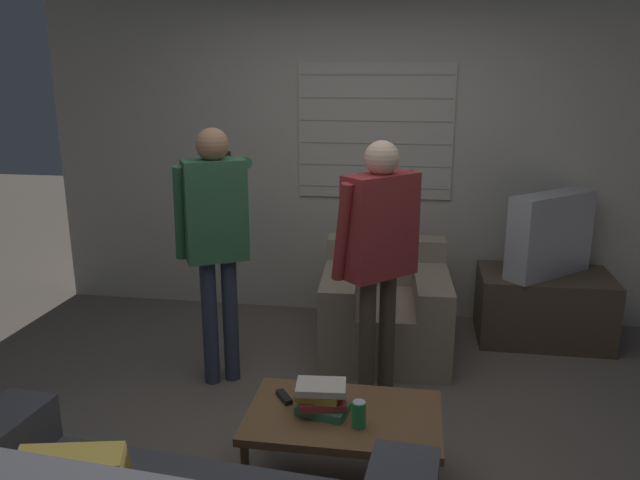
% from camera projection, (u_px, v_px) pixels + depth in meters
% --- Properties ---
extents(ground_plane, '(16.00, 16.00, 0.00)m').
position_uv_depth(ground_plane, '(326.00, 447.00, 3.40)').
color(ground_plane, '#665B51').
extents(wall_back, '(5.20, 0.08, 2.55)m').
position_uv_depth(wall_back, '(363.00, 160.00, 4.99)').
color(wall_back, '#BCB7A8').
rests_on(wall_back, ground_plane).
extents(armchair_beige, '(0.93, 0.95, 0.77)m').
position_uv_depth(armchair_beige, '(385.00, 310.00, 4.48)').
color(armchair_beige, gray).
rests_on(armchair_beige, ground_plane).
extents(coffee_table, '(0.92, 0.58, 0.41)m').
position_uv_depth(coffee_table, '(344.00, 421.00, 2.98)').
color(coffee_table, brown).
rests_on(coffee_table, ground_plane).
extents(tv_stand, '(0.95, 0.58, 0.52)m').
position_uv_depth(tv_stand, '(543.00, 307.00, 4.69)').
color(tv_stand, '#4C3D2D').
rests_on(tv_stand, ground_plane).
extents(tv, '(0.68, 0.64, 0.61)m').
position_uv_depth(tv, '(550.00, 234.00, 4.54)').
color(tv, '#B2B2B7').
rests_on(tv, tv_stand).
extents(person_left_standing, '(0.49, 0.82, 1.65)m').
position_uv_depth(person_left_standing, '(216.00, 227.00, 3.87)').
color(person_left_standing, '#33384C').
rests_on(person_left_standing, ground_plane).
extents(person_right_standing, '(0.51, 0.80, 1.61)m').
position_uv_depth(person_right_standing, '(378.00, 241.00, 3.65)').
color(person_right_standing, '#4C4233').
rests_on(person_right_standing, ground_plane).
extents(book_stack, '(0.27, 0.20, 0.15)m').
position_uv_depth(book_stack, '(321.00, 398.00, 2.96)').
color(book_stack, '#33754C').
rests_on(book_stack, coffee_table).
extents(soda_can, '(0.07, 0.07, 0.13)m').
position_uv_depth(soda_can, '(359.00, 414.00, 2.85)').
color(soda_can, '#238E47').
rests_on(soda_can, coffee_table).
extents(spare_remote, '(0.11, 0.13, 0.02)m').
position_uv_depth(spare_remote, '(284.00, 397.00, 3.10)').
color(spare_remote, black).
rests_on(spare_remote, coffee_table).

